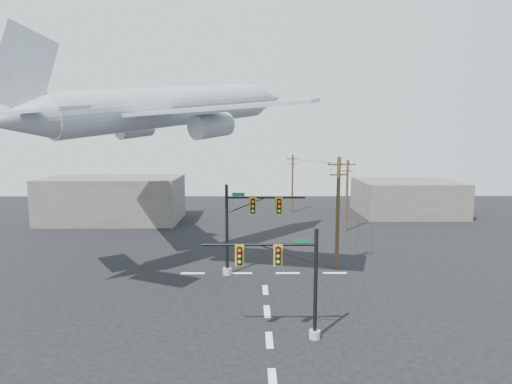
{
  "coord_description": "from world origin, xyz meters",
  "views": [
    {
      "loc": [
        -0.91,
        -22.87,
        11.35
      ],
      "look_at": [
        -0.72,
        5.0,
        7.8
      ],
      "focal_mm": 30.0,
      "sensor_mm": 36.0,
      "label": 1
    }
  ],
  "objects_px": {
    "signal_mast_near": "(291,280)",
    "utility_pole_a": "(338,211)",
    "utility_pole_b": "(347,194)",
    "utility_pole_c": "(292,182)",
    "airliner": "(172,108)",
    "signal_mast_far": "(243,227)"
  },
  "relations": [
    {
      "from": "signal_mast_near",
      "to": "signal_mast_far",
      "type": "bearing_deg",
      "value": 104.12
    },
    {
      "from": "airliner",
      "to": "utility_pole_b",
      "type": "bearing_deg",
      "value": -12.91
    },
    {
      "from": "signal_mast_near",
      "to": "utility_pole_a",
      "type": "height_order",
      "value": "utility_pole_a"
    },
    {
      "from": "signal_mast_near",
      "to": "utility_pole_b",
      "type": "relative_size",
      "value": 0.77
    },
    {
      "from": "utility_pole_b",
      "to": "airliner",
      "type": "xyz_separation_m",
      "value": [
        -18.57,
        -13.49,
        9.39
      ]
    },
    {
      "from": "utility_pole_c",
      "to": "signal_mast_far",
      "type": "bearing_deg",
      "value": -104.56
    },
    {
      "from": "utility_pole_b",
      "to": "airliner",
      "type": "relative_size",
      "value": 0.33
    },
    {
      "from": "signal_mast_near",
      "to": "utility_pole_c",
      "type": "distance_m",
      "value": 42.28
    },
    {
      "from": "utility_pole_b",
      "to": "airliner",
      "type": "bearing_deg",
      "value": -130.71
    },
    {
      "from": "utility_pole_a",
      "to": "utility_pole_c",
      "type": "height_order",
      "value": "utility_pole_a"
    },
    {
      "from": "utility_pole_a",
      "to": "utility_pole_b",
      "type": "bearing_deg",
      "value": 68.65
    },
    {
      "from": "utility_pole_b",
      "to": "airliner",
      "type": "height_order",
      "value": "airliner"
    },
    {
      "from": "signal_mast_near",
      "to": "signal_mast_far",
      "type": "height_order",
      "value": "signal_mast_far"
    },
    {
      "from": "utility_pole_a",
      "to": "utility_pole_c",
      "type": "bearing_deg",
      "value": 86.2
    },
    {
      "from": "signal_mast_far",
      "to": "utility_pole_a",
      "type": "height_order",
      "value": "utility_pole_a"
    },
    {
      "from": "signal_mast_near",
      "to": "utility_pole_a",
      "type": "bearing_deg",
      "value": 68.38
    },
    {
      "from": "utility_pole_a",
      "to": "utility_pole_c",
      "type": "xyz_separation_m",
      "value": [
        -1.24,
        29.01,
        -0.51
      ]
    },
    {
      "from": "signal_mast_far",
      "to": "utility_pole_b",
      "type": "relative_size",
      "value": 0.87
    },
    {
      "from": "signal_mast_near",
      "to": "utility_pole_b",
      "type": "distance_m",
      "value": 30.04
    },
    {
      "from": "utility_pole_c",
      "to": "utility_pole_b",
      "type": "bearing_deg",
      "value": -70.21
    },
    {
      "from": "signal_mast_near",
      "to": "utility_pole_b",
      "type": "bearing_deg",
      "value": 71.85
    },
    {
      "from": "signal_mast_near",
      "to": "utility_pole_c",
      "type": "relative_size",
      "value": 0.76
    }
  ]
}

